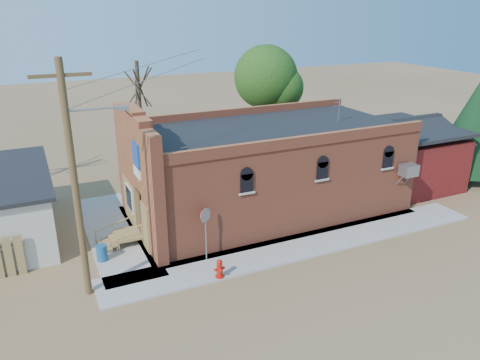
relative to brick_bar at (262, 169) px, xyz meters
name	(u,v)px	position (x,y,z in m)	size (l,w,h in m)	color
ground	(286,262)	(-1.64, -5.49, -2.34)	(120.00, 120.00, 0.00)	brown
sidewalk_south	(304,245)	(-0.14, -4.59, -2.30)	(19.00, 2.20, 0.08)	#9E9991
sidewalk_west	(115,232)	(-7.94, 0.51, -2.30)	(2.60, 10.00, 0.08)	#9E9991
brick_bar	(262,169)	(0.00, 0.00, 0.00)	(16.40, 7.97, 6.30)	#B45337
red_shed	(404,149)	(9.86, 0.01, -0.07)	(5.40, 6.40, 4.30)	#5D0F14
utility_pole	(76,179)	(-9.79, -4.29, 2.43)	(3.12, 0.26, 9.00)	#523D20
tree_bare_near	(138,87)	(-4.64, 7.51, 3.62)	(2.80, 2.80, 7.65)	#433826
tree_leafy	(266,77)	(4.36, 8.01, 3.59)	(4.40, 4.40, 8.15)	#433826
evergreen_tree	(474,125)	(13.86, -1.49, 1.37)	(3.60, 3.60, 6.50)	#433826
fire_hydrant	(220,268)	(-4.81, -5.50, -1.86)	(0.48, 0.47, 0.81)	red
stop_sign	(205,220)	(-4.78, -3.91, -0.37)	(0.60, 0.39, 2.46)	gray
trash_barrel	(102,253)	(-8.94, -2.07, -1.90)	(0.47, 0.47, 0.72)	#19527F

